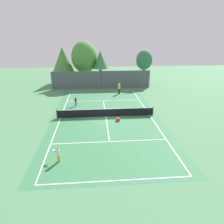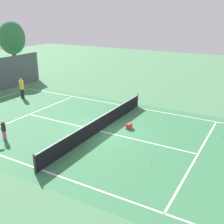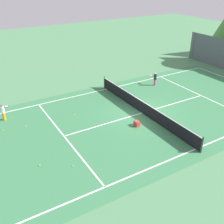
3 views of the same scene
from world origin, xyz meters
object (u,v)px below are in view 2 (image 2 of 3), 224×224
player_1 (22,88)px  tennis_ball_0 (14,100)px  ball_crate (129,126)px  tennis_ball_1 (96,101)px  tennis_ball_5 (222,136)px  tennis_ball_6 (151,165)px  tennis_ball_3 (88,142)px  player_0 (3,130)px

player_1 → tennis_ball_0: player_1 is taller
ball_crate → tennis_ball_0: size_ratio=6.58×
tennis_ball_1 → tennis_ball_5: same height
player_1 → tennis_ball_6: 15.61m
ball_crate → tennis_ball_6: ball_crate is taller
tennis_ball_0 → tennis_ball_3: same height
tennis_ball_0 → tennis_ball_6: same height
player_0 → tennis_ball_5: size_ratio=19.02×
player_1 → ball_crate: 11.69m
player_0 → player_1: player_1 is taller
player_0 → tennis_ball_1: player_0 is taller
player_1 → tennis_ball_1: player_1 is taller
tennis_ball_0 → tennis_ball_1: 7.41m
player_0 → tennis_ball_3: (2.26, -4.66, -0.62)m
tennis_ball_3 → tennis_ball_5: bearing=-54.7°
tennis_ball_1 → tennis_ball_5: size_ratio=1.00×
tennis_ball_6 → tennis_ball_1: bearing=47.3°
player_0 → tennis_ball_6: bearing=-79.7°
player_0 → tennis_ball_6: size_ratio=19.02×
tennis_ball_5 → ball_crate: bearing=107.6°
tennis_ball_6 → tennis_ball_3: bearing=81.9°
ball_crate → player_1: bearing=82.7°
tennis_ball_3 → tennis_ball_5: size_ratio=1.00×
ball_crate → tennis_ball_0: 11.81m
tennis_ball_3 → tennis_ball_1: bearing=29.2°
tennis_ball_1 → tennis_ball_5: bearing=-101.0°
tennis_ball_6 → tennis_ball_0: bearing=73.8°
ball_crate → tennis_ball_0: (0.60, 11.79, -0.15)m
tennis_ball_3 → tennis_ball_5: same height
ball_crate → tennis_ball_6: (-3.72, -3.12, -0.15)m
player_0 → tennis_ball_1: bearing=-4.6°
player_0 → tennis_ball_0: bearing=44.7°
tennis_ball_1 → tennis_ball_0: bearing=116.5°
player_1 → tennis_ball_0: bearing=165.9°
tennis_ball_1 → ball_crate: bearing=-127.1°
ball_crate → tennis_ball_1: ball_crate is taller
player_1 → player_0: bearing=-140.4°
tennis_ball_0 → tennis_ball_5: 17.48m
tennis_ball_0 → tennis_ball_1: (3.30, -6.63, 0.00)m
player_0 → tennis_ball_3: 5.21m
tennis_ball_1 → tennis_ball_3: bearing=-150.8°
tennis_ball_1 → tennis_ball_3: size_ratio=1.00×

